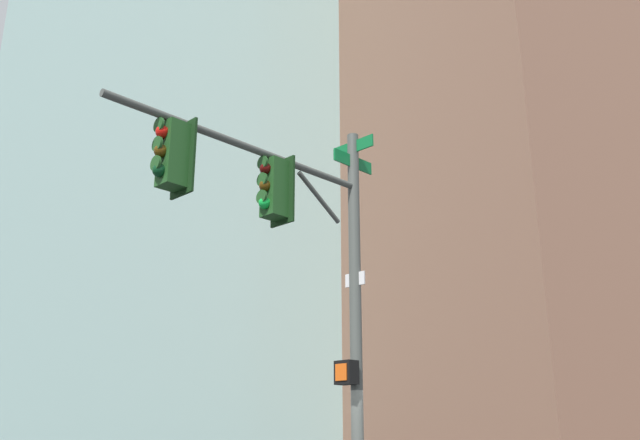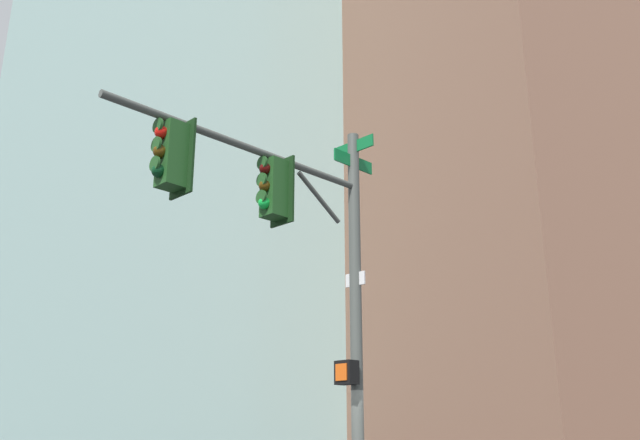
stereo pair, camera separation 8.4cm
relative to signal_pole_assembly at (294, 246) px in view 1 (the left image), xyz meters
name	(u,v)px [view 1 (the left image)]	position (x,y,z in m)	size (l,w,h in m)	color
signal_pole_assembly	(294,246)	(0.00, 0.00, 0.00)	(5.24, 2.54, 7.28)	#4C514C
building_brick_nearside	(537,53)	(-26.98, -23.29, 23.25)	(21.97, 21.70, 56.04)	#845B47
building_brick_midblock	(238,269)	(-11.87, -46.92, 11.14)	(16.76, 15.42, 31.82)	#845B47
building_glass_tower	(193,131)	(-6.75, -44.91, 22.83)	(30.17, 22.52, 55.19)	#9EC6C1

